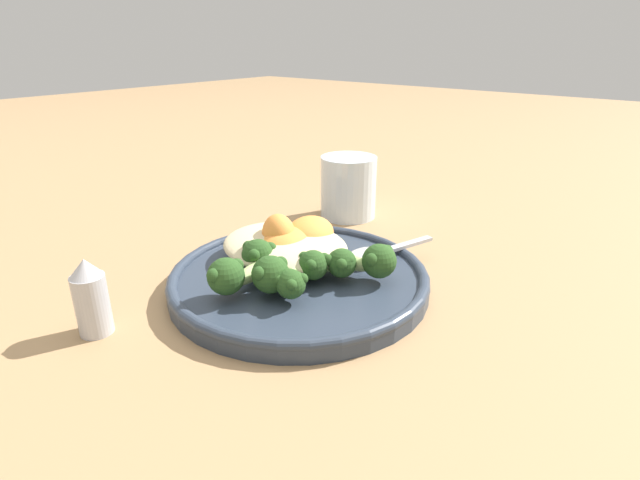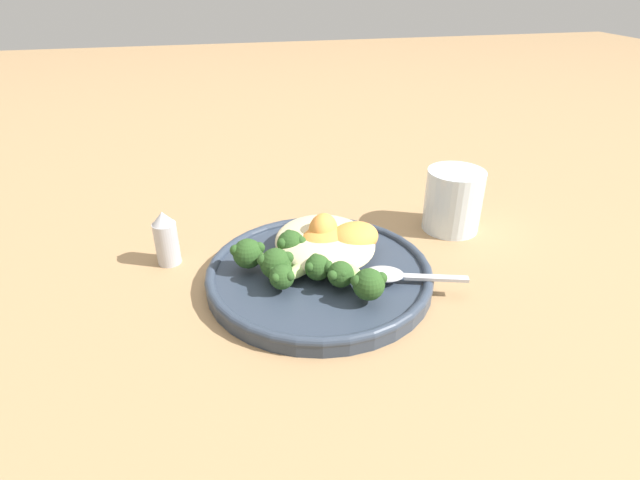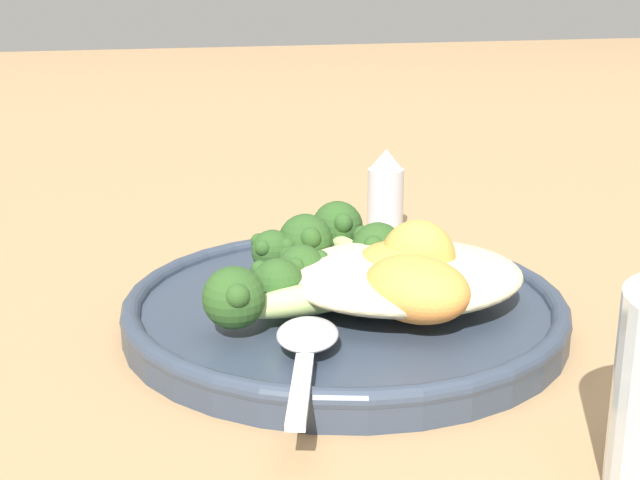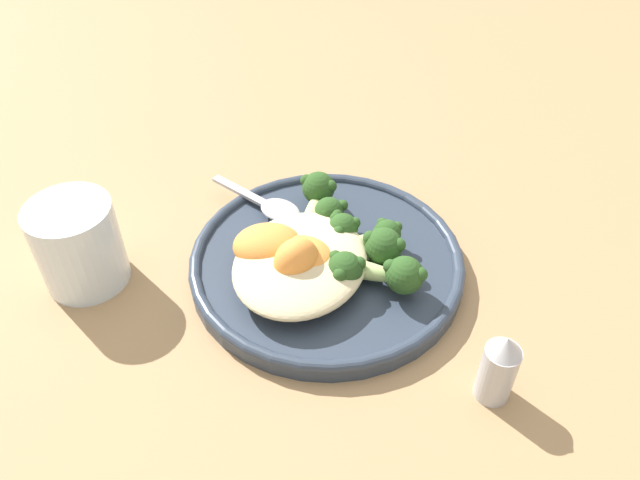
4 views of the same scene
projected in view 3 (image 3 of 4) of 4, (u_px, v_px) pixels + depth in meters
ground_plane at (380, 332)px, 0.54m from camera, size 4.00×4.00×0.00m
plate at (345, 309)px, 0.54m from camera, size 0.27×0.27×0.02m
quinoa_mound at (404, 276)px, 0.53m from camera, size 0.14×0.12×0.03m
broccoli_stalk_0 at (380, 259)px, 0.56m from camera, size 0.04×0.09×0.03m
broccoli_stalk_1 at (342, 241)px, 0.59m from camera, size 0.04×0.13×0.04m
broccoli_stalk_2 at (319, 250)px, 0.57m from camera, size 0.06×0.10×0.04m
broccoli_stalk_3 at (311, 264)px, 0.56m from camera, size 0.09×0.10×0.03m
broccoli_stalk_4 at (329, 275)px, 0.53m from camera, size 0.08×0.06×0.03m
broccoli_stalk_5 at (305, 283)px, 0.52m from camera, size 0.09×0.03×0.03m
broccoli_stalk_6 at (272, 297)px, 0.49m from camera, size 0.12×0.05×0.03m
sweet_potato_chunk_0 at (416, 256)px, 0.53m from camera, size 0.06×0.05×0.05m
sweet_potato_chunk_1 at (416, 289)px, 0.49m from camera, size 0.08×0.08×0.04m
sweet_potato_chunk_2 at (400, 271)px, 0.53m from camera, size 0.06×0.07×0.03m
spoon at (307, 342)px, 0.46m from camera, size 0.05×0.12×0.01m
salt_shaker at (386, 194)px, 0.72m from camera, size 0.03×0.03×0.07m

